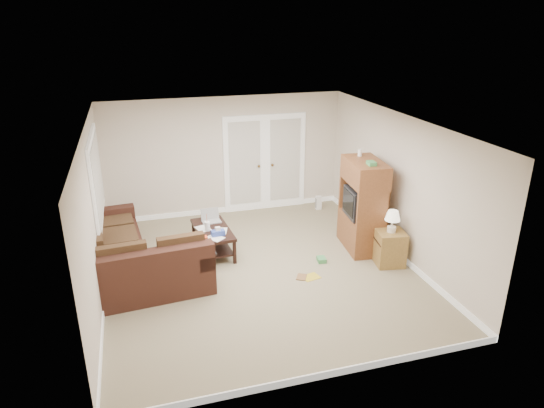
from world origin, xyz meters
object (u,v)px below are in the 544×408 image
object	(u,v)px
side_cabinet	(390,245)
sectional_sofa	(130,257)
coffee_table	(213,239)
tv_armoire	(362,205)

from	to	relation	value
side_cabinet	sectional_sofa	bearing A→B (deg)	178.92
sectional_sofa	coffee_table	size ratio (longest dim) A/B	2.38
side_cabinet	tv_armoire	bearing A→B (deg)	114.62
side_cabinet	coffee_table	bearing A→B (deg)	165.53
sectional_sofa	side_cabinet	bearing A→B (deg)	-15.91
sectional_sofa	side_cabinet	size ratio (longest dim) A/B	2.87
coffee_table	tv_armoire	size ratio (longest dim) A/B	0.67
sectional_sofa	side_cabinet	xyz separation A→B (m)	(4.28, -0.84, 0.02)
coffee_table	tv_armoire	world-z (taller)	tv_armoire
tv_armoire	side_cabinet	world-z (taller)	tv_armoire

